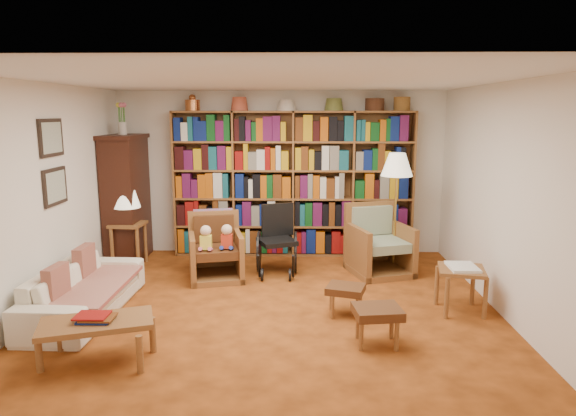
{
  "coord_description": "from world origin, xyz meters",
  "views": [
    {
      "loc": [
        0.29,
        -5.4,
        2.18
      ],
      "look_at": [
        0.16,
        0.6,
        1.06
      ],
      "focal_mm": 32.0,
      "sensor_mm": 36.0,
      "label": 1
    }
  ],
  "objects_px": {
    "armchair_sage": "(379,246)",
    "footstool_b": "(377,314)",
    "sofa": "(85,290)",
    "footstool_a": "(346,291)",
    "wheelchair": "(277,242)",
    "coffee_table": "(97,326)",
    "armchair_leather": "(217,251)",
    "floor_lamp": "(397,169)",
    "side_table_lamp": "(128,234)",
    "side_table_papers": "(461,275)"
  },
  "relations": [
    {
      "from": "sofa",
      "to": "armchair_sage",
      "type": "bearing_deg",
      "value": -63.59
    },
    {
      "from": "armchair_leather",
      "to": "footstool_a",
      "type": "height_order",
      "value": "armchair_leather"
    },
    {
      "from": "sofa",
      "to": "footstool_a",
      "type": "distance_m",
      "value": 2.85
    },
    {
      "from": "side_table_lamp",
      "to": "floor_lamp",
      "type": "xyz_separation_m",
      "value": [
        3.78,
        -0.08,
        0.94
      ]
    },
    {
      "from": "side_table_papers",
      "to": "footstool_a",
      "type": "bearing_deg",
      "value": -174.57
    },
    {
      "from": "sofa",
      "to": "footstool_a",
      "type": "height_order",
      "value": "sofa"
    },
    {
      "from": "armchair_sage",
      "to": "side_table_papers",
      "type": "xyz_separation_m",
      "value": [
        0.68,
        -1.46,
        0.06
      ]
    },
    {
      "from": "sofa",
      "to": "floor_lamp",
      "type": "xyz_separation_m",
      "value": [
        3.68,
        1.72,
        1.14
      ]
    },
    {
      "from": "sofa",
      "to": "footstool_b",
      "type": "distance_m",
      "value": 3.16
    },
    {
      "from": "sofa",
      "to": "armchair_leather",
      "type": "bearing_deg",
      "value": -41.94
    },
    {
      "from": "footstool_a",
      "to": "side_table_papers",
      "type": "bearing_deg",
      "value": 5.43
    },
    {
      "from": "armchair_leather",
      "to": "floor_lamp",
      "type": "relative_size",
      "value": 0.54
    },
    {
      "from": "wheelchair",
      "to": "coffee_table",
      "type": "relative_size",
      "value": 0.89
    },
    {
      "from": "side_table_lamp",
      "to": "armchair_leather",
      "type": "bearing_deg",
      "value": -19.68
    },
    {
      "from": "floor_lamp",
      "to": "footstool_a",
      "type": "xyz_separation_m",
      "value": [
        -0.83,
        -1.7,
        -1.14
      ]
    },
    {
      "from": "sofa",
      "to": "wheelchair",
      "type": "height_order",
      "value": "wheelchair"
    },
    {
      "from": "floor_lamp",
      "to": "footstool_a",
      "type": "distance_m",
      "value": 2.21
    },
    {
      "from": "wheelchair",
      "to": "footstool_a",
      "type": "bearing_deg",
      "value": -61.84
    },
    {
      "from": "wheelchair",
      "to": "footstool_a",
      "type": "relative_size",
      "value": 2.0
    },
    {
      "from": "armchair_leather",
      "to": "footstool_a",
      "type": "distance_m",
      "value": 2.06
    },
    {
      "from": "footstool_a",
      "to": "wheelchair",
      "type": "bearing_deg",
      "value": 118.16
    },
    {
      "from": "side_table_lamp",
      "to": "footstool_b",
      "type": "relative_size",
      "value": 1.3
    },
    {
      "from": "armchair_sage",
      "to": "footstool_b",
      "type": "xyz_separation_m",
      "value": [
        -0.36,
        -2.3,
        -0.05
      ]
    },
    {
      "from": "wheelchair",
      "to": "footstool_b",
      "type": "distance_m",
      "value": 2.46
    },
    {
      "from": "sofa",
      "to": "coffee_table",
      "type": "distance_m",
      "value": 1.24
    },
    {
      "from": "coffee_table",
      "to": "armchair_sage",
      "type": "bearing_deg",
      "value": 43.24
    },
    {
      "from": "side_table_lamp",
      "to": "footstool_a",
      "type": "relative_size",
      "value": 1.33
    },
    {
      "from": "footstool_a",
      "to": "coffee_table",
      "type": "bearing_deg",
      "value": -153.79
    },
    {
      "from": "armchair_sage",
      "to": "coffee_table",
      "type": "xyz_separation_m",
      "value": [
        -2.87,
        -2.7,
        -0.02
      ]
    },
    {
      "from": "armchair_sage",
      "to": "floor_lamp",
      "type": "xyz_separation_m",
      "value": [
        0.23,
        0.12,
        1.05
      ]
    },
    {
      "from": "side_table_papers",
      "to": "wheelchair",
      "type": "bearing_deg",
      "value": 146.35
    },
    {
      "from": "side_table_papers",
      "to": "armchair_leather",
      "type": "bearing_deg",
      "value": 157.82
    },
    {
      "from": "armchair_sage",
      "to": "wheelchair",
      "type": "xyz_separation_m",
      "value": [
        -1.4,
        -0.07,
        0.07
      ]
    },
    {
      "from": "armchair_sage",
      "to": "footstool_a",
      "type": "relative_size",
      "value": 2.1
    },
    {
      "from": "side_table_papers",
      "to": "sofa",
      "type": "bearing_deg",
      "value": -178.0
    },
    {
      "from": "armchair_leather",
      "to": "footstool_b",
      "type": "height_order",
      "value": "armchair_leather"
    },
    {
      "from": "floor_lamp",
      "to": "armchair_sage",
      "type": "bearing_deg",
      "value": -152.92
    },
    {
      "from": "wheelchair",
      "to": "side_table_papers",
      "type": "height_order",
      "value": "wheelchair"
    },
    {
      "from": "footstool_b",
      "to": "wheelchair",
      "type": "bearing_deg",
      "value": 115.07
    },
    {
      "from": "side_table_papers",
      "to": "footstool_b",
      "type": "height_order",
      "value": "side_table_papers"
    },
    {
      "from": "armchair_sage",
      "to": "footstool_b",
      "type": "relative_size",
      "value": 2.05
    },
    {
      "from": "side_table_lamp",
      "to": "coffee_table",
      "type": "relative_size",
      "value": 0.59
    },
    {
      "from": "side_table_lamp",
      "to": "wheelchair",
      "type": "bearing_deg",
      "value": -7.16
    },
    {
      "from": "side_table_lamp",
      "to": "floor_lamp",
      "type": "distance_m",
      "value": 3.89
    },
    {
      "from": "armchair_leather",
      "to": "side_table_lamp",
      "type": "bearing_deg",
      "value": 160.32
    },
    {
      "from": "wheelchair",
      "to": "side_table_papers",
      "type": "xyz_separation_m",
      "value": [
        2.08,
        -1.39,
        -0.01
      ]
    },
    {
      "from": "side_table_lamp",
      "to": "footstool_b",
      "type": "bearing_deg",
      "value": -38.09
    },
    {
      "from": "footstool_b",
      "to": "armchair_sage",
      "type": "bearing_deg",
      "value": 81.1
    },
    {
      "from": "floor_lamp",
      "to": "footstool_b",
      "type": "distance_m",
      "value": 2.72
    },
    {
      "from": "footstool_a",
      "to": "side_table_lamp",
      "type": "bearing_deg",
      "value": 148.95
    }
  ]
}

